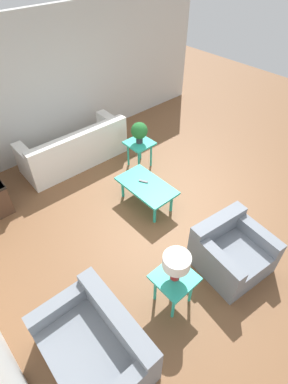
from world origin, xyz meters
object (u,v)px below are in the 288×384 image
at_px(potted_plant, 139,131).
at_px(armchair, 231,251).
at_px(side_table_lamp, 174,281).
at_px(coffee_table, 146,187).
at_px(loveseat, 96,347).
at_px(sofa, 75,150).
at_px(side_table_plant, 139,146).
at_px(table_lamp, 176,263).

bearing_deg(potted_plant, armchair, 167.29).
bearing_deg(potted_plant, side_table_lamp, 147.11).
relative_size(armchair, coffee_table, 0.99).
xyz_separation_m(armchair, loveseat, (0.22, 2.17, -0.01)).
bearing_deg(coffee_table, armchair, -178.30).
distance_m(sofa, side_table_plant, 1.32).
distance_m(sofa, table_lamp, 3.57).
bearing_deg(table_lamp, sofa, -11.69).
bearing_deg(sofa, coffee_table, 99.23).
height_order(sofa, armchair, sofa).
height_order(armchair, potted_plant, potted_plant).
bearing_deg(sofa, side_table_plant, 135.21).
height_order(sofa, table_lamp, table_lamp).
height_order(side_table_lamp, potted_plant, potted_plant).
height_order(side_table_lamp, table_lamp, table_lamp).
bearing_deg(side_table_lamp, side_table_plant, -32.89).
bearing_deg(side_table_plant, sofa, 43.89).
distance_m(loveseat, coffee_table, 2.60).
relative_size(sofa, loveseat, 1.62).
bearing_deg(armchair, loveseat, -178.72).
bearing_deg(potted_plant, side_table_plant, 0.00).
bearing_deg(sofa, loveseat, 62.46).
relative_size(sofa, side_table_plant, 3.86).
bearing_deg(side_table_plant, potted_plant, 180.00).
distance_m(armchair, side_table_lamp, 1.05).
xyz_separation_m(sofa, loveseat, (-3.37, 1.86, -0.03)).
distance_m(side_table_plant, side_table_lamp, 2.99).
height_order(sofa, potted_plant, potted_plant).
xyz_separation_m(side_table_plant, potted_plant, (-0.00, 0.00, 0.34)).
height_order(armchair, side_table_plant, armchair).
relative_size(coffee_table, potted_plant, 2.46).
xyz_separation_m(armchair, potted_plant, (2.65, -0.60, 0.51)).
bearing_deg(coffee_table, potted_plant, -35.14).
distance_m(potted_plant, table_lamp, 2.99).
bearing_deg(armchair, potted_plant, 84.41).
bearing_deg(side_table_lamp, potted_plant, -32.89).
bearing_deg(side_table_lamp, loveseat, 85.94).
distance_m(side_table_plant, table_lamp, 3.01).
relative_size(side_table_plant, table_lamp, 1.33).
distance_m(armchair, potted_plant, 2.77).
xyz_separation_m(coffee_table, side_table_plant, (0.92, -0.65, 0.07)).
bearing_deg(sofa, side_table_lamp, 79.64).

